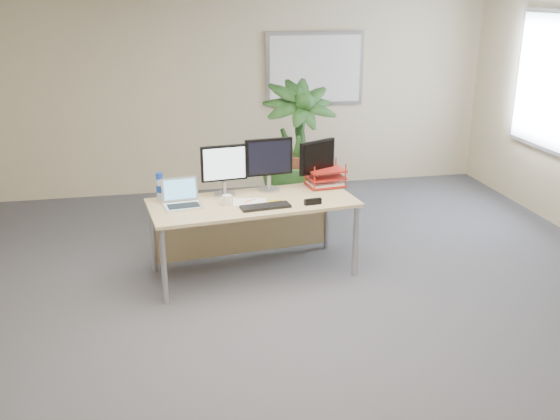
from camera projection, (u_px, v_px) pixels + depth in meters
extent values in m
plane|color=#47474C|center=(290.00, 345.00, 4.67)|extent=(8.00, 8.00, 0.00)
cube|color=beige|center=(223.00, 87.00, 7.92)|extent=(7.00, 0.04, 2.70)
cube|color=#ACABB0|center=(315.00, 69.00, 8.05)|extent=(1.30, 0.03, 0.95)
cube|color=white|center=(315.00, 69.00, 8.03)|extent=(1.20, 0.01, 0.85)
cube|color=#ACABB0|center=(550.00, 82.00, 6.94)|extent=(0.03, 1.30, 1.55)
cube|color=silver|center=(549.00, 82.00, 6.94)|extent=(0.01, 1.20, 1.45)
cube|color=tan|center=(253.00, 203.00, 5.63)|extent=(1.93, 1.00, 0.03)
cube|color=tan|center=(243.00, 226.00, 6.07)|extent=(1.74, 0.23, 0.56)
cylinder|color=#A3A3A8|center=(164.00, 266.00, 5.18)|extent=(0.05, 0.05, 0.68)
cylinder|color=#A3A3A8|center=(356.00, 241.00, 5.71)|extent=(0.05, 0.05, 0.68)
cylinder|color=#A3A3A8|center=(153.00, 237.00, 5.79)|extent=(0.05, 0.05, 0.68)
cylinder|color=#A3A3A8|center=(327.00, 217.00, 6.32)|extent=(0.05, 0.05, 0.68)
imported|color=#173714|center=(297.00, 160.00, 6.83)|extent=(0.95, 0.95, 1.50)
cylinder|color=#A3A3A8|center=(225.00, 194.00, 5.79)|extent=(0.19, 0.19, 0.02)
cylinder|color=#A3A3A8|center=(225.00, 187.00, 5.77)|extent=(0.04, 0.04, 0.12)
cube|color=black|center=(224.00, 163.00, 5.69)|extent=(0.43, 0.09, 0.33)
cube|color=white|center=(225.00, 164.00, 5.67)|extent=(0.38, 0.05, 0.29)
cylinder|color=#A3A3A8|center=(269.00, 189.00, 5.93)|extent=(0.21, 0.21, 0.02)
cylinder|color=#A3A3A8|center=(269.00, 182.00, 5.91)|extent=(0.04, 0.04, 0.12)
cube|color=black|center=(269.00, 157.00, 5.82)|extent=(0.45, 0.10, 0.35)
cube|color=black|center=(270.00, 158.00, 5.80)|extent=(0.41, 0.05, 0.31)
cylinder|color=#A3A3A8|center=(317.00, 185.00, 6.05)|extent=(0.19, 0.19, 0.02)
cylinder|color=#A3A3A8|center=(317.00, 179.00, 6.03)|extent=(0.04, 0.04, 0.11)
cube|color=black|center=(317.00, 157.00, 5.96)|extent=(0.38, 0.21, 0.32)
cube|color=black|center=(319.00, 157.00, 5.94)|extent=(0.33, 0.17, 0.28)
cube|color=white|center=(183.00, 206.00, 5.47)|extent=(0.35, 0.26, 0.02)
cube|color=black|center=(183.00, 206.00, 5.46)|extent=(0.29, 0.18, 0.00)
cube|color=white|center=(180.00, 189.00, 5.56)|extent=(0.33, 0.09, 0.21)
cube|color=#61BBFB|center=(180.00, 189.00, 5.55)|extent=(0.29, 0.07, 0.17)
cube|color=black|center=(266.00, 206.00, 5.45)|extent=(0.45, 0.20, 0.02)
cylinder|color=white|center=(227.00, 200.00, 5.51)|extent=(0.08, 0.08, 0.09)
torus|color=white|center=(222.00, 200.00, 5.50)|extent=(0.06, 0.02, 0.06)
cube|color=white|center=(250.00, 202.00, 5.57)|extent=(0.33, 0.27, 0.01)
cylinder|color=orange|center=(250.00, 201.00, 5.59)|extent=(0.11, 0.09, 0.01)
cylinder|color=yellow|center=(275.00, 201.00, 5.61)|extent=(0.13, 0.05, 0.02)
cylinder|color=silver|center=(160.00, 190.00, 5.62)|extent=(0.06, 0.06, 0.20)
cylinder|color=#1841BA|center=(159.00, 176.00, 5.58)|extent=(0.06, 0.06, 0.06)
cylinder|color=#1841BA|center=(160.00, 189.00, 5.62)|extent=(0.07, 0.07, 0.06)
cube|color=#A51D14|center=(325.00, 185.00, 6.05)|extent=(0.38, 0.31, 0.02)
cube|color=#A51D14|center=(325.00, 177.00, 6.03)|extent=(0.38, 0.31, 0.02)
cube|color=#A51D14|center=(325.00, 170.00, 6.00)|extent=(0.38, 0.31, 0.02)
cube|color=white|center=(325.00, 183.00, 6.05)|extent=(0.34, 0.27, 0.02)
cube|color=black|center=(313.00, 202.00, 5.53)|extent=(0.16, 0.06, 0.05)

